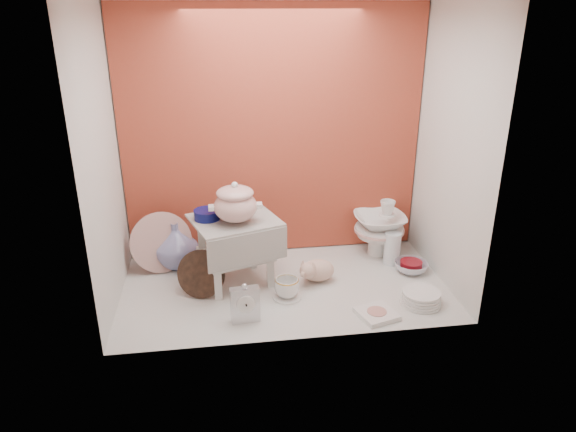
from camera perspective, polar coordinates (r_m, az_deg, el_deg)
name	(u,v)px	position (r m, az deg, el deg)	size (l,w,h in m)	color
ground	(285,287)	(2.99, -0.33, -7.64)	(1.80, 1.80, 0.00)	silver
niche_shell	(280,115)	(2.83, -0.88, 10.83)	(1.86, 1.03, 1.53)	#A43E29
step_stool	(236,251)	(2.96, -5.67, -3.80)	(0.45, 0.38, 0.39)	silver
soup_tureen	(235,202)	(2.79, -5.72, 1.48)	(0.27, 0.27, 0.23)	white
cobalt_bowl	(207,214)	(2.89, -8.77, 0.17)	(0.14, 0.14, 0.05)	#0A0E4E
floral_platter	(161,242)	(3.18, -13.55, -2.79)	(0.36, 0.11, 0.35)	silver
blue_white_vase	(176,245)	(3.22, -12.01, -3.07)	(0.27, 0.27, 0.28)	silver
lacquer_tray	(201,274)	(2.89, -9.38, -6.22)	(0.27, 0.11, 0.25)	black
mantel_clock	(245,303)	(2.65, -4.67, -9.37)	(0.14, 0.05, 0.21)	silver
plush_pig	(318,270)	(3.02, 3.27, -5.84)	(0.24, 0.16, 0.14)	#D2A794
teacup_saucer	(287,297)	(2.88, -0.12, -8.75)	(0.15, 0.15, 0.01)	white
gold_rim_teacup	(287,287)	(2.85, -0.12, -7.74)	(0.13, 0.13, 0.11)	white
lattice_dish	(377,314)	(2.76, 9.58, -10.39)	(0.18, 0.18, 0.03)	white
dinner_plate_stack	(421,298)	(2.90, 14.18, -8.55)	(0.22, 0.22, 0.07)	white
crystal_bowl	(411,267)	(3.21, 13.16, -5.38)	(0.20, 0.20, 0.06)	silver
clear_glass_vase	(392,248)	(3.26, 11.21, -3.43)	(0.10, 0.10, 0.20)	silver
porcelain_tower	(379,228)	(3.33, 9.85, -1.24)	(0.31, 0.31, 0.36)	white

